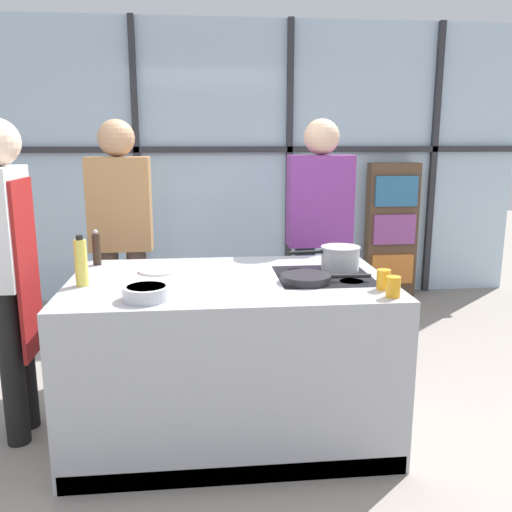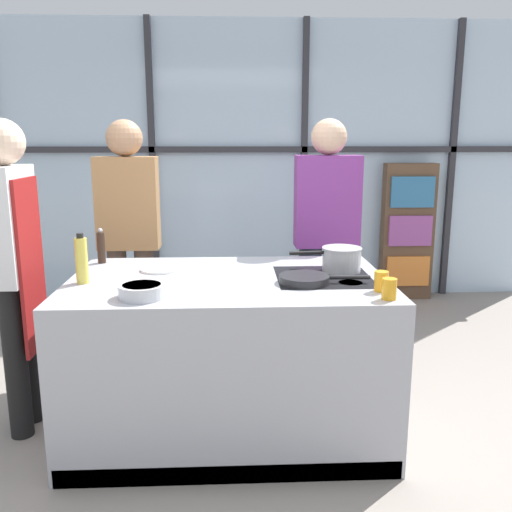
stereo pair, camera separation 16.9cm
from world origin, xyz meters
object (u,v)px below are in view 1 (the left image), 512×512
object	(u,v)px
juice_glass_far	(384,279)
pepper_grinder	(96,249)
oil_bottle	(81,262)
saucepan	(340,258)
chef	(9,259)
frying_pan	(307,278)
spectator_far_left	(121,230)
spectator_center_left	(319,228)
juice_glass_near	(393,287)
mixing_bowl	(146,292)
white_plate	(159,271)

from	to	relation	value
juice_glass_far	pepper_grinder	bearing A→B (deg)	155.54
oil_bottle	saucepan	bearing A→B (deg)	7.88
chef	frying_pan	distance (m)	1.59
spectator_far_left	oil_bottle	distance (m)	0.98
spectator_center_left	saucepan	distance (m)	0.79
chef	spectator_far_left	world-z (taller)	spectator_far_left
spectator_far_left	oil_bottle	bearing A→B (deg)	86.06
oil_bottle	juice_glass_near	world-z (taller)	oil_bottle
spectator_center_left	oil_bottle	world-z (taller)	spectator_center_left
oil_bottle	mixing_bowl	bearing A→B (deg)	-38.84
chef	juice_glass_near	xyz separation A→B (m)	(1.94, -0.50, -0.07)
white_plate	spectator_center_left	bearing A→B (deg)	33.33
frying_pan	mixing_bowl	bearing A→B (deg)	-164.19
chef	pepper_grinder	xyz separation A→B (m)	(0.39, 0.35, -0.02)
spectator_far_left	oil_bottle	xyz separation A→B (m)	(-0.07, -0.98, -0.00)
white_plate	juice_glass_far	size ratio (longest dim) A/B	2.22
spectator_far_left	juice_glass_near	distance (m)	1.99
pepper_grinder	mixing_bowl	bearing A→B (deg)	-64.42
white_plate	juice_glass_far	world-z (taller)	juice_glass_far
spectator_far_left	mixing_bowl	size ratio (longest dim) A/B	7.86
white_plate	oil_bottle	xyz separation A→B (m)	(-0.37, -0.26, 0.12)
mixing_bowl	pepper_grinder	distance (m)	0.85
chef	mixing_bowl	bearing A→B (deg)	61.21
white_plate	saucepan	bearing A→B (deg)	-3.63
chef	frying_pan	size ratio (longest dim) A/B	3.63
chef	mixing_bowl	xyz separation A→B (m)	(0.76, -0.42, -0.09)
white_plate	mixing_bowl	bearing A→B (deg)	-91.85
mixing_bowl	pepper_grinder	xyz separation A→B (m)	(-0.37, 0.76, 0.06)
spectator_far_left	mixing_bowl	bearing A→B (deg)	102.79
spectator_far_left	white_plate	size ratio (longest dim) A/B	7.84
saucepan	spectator_center_left	bearing A→B (deg)	86.37
mixing_bowl	oil_bottle	bearing A→B (deg)	141.16
pepper_grinder	frying_pan	bearing A→B (deg)	-24.08
chef	frying_pan	bearing A→B (deg)	83.37
oil_bottle	pepper_grinder	distance (m)	0.48
spectator_far_left	juice_glass_near	xyz separation A→B (m)	(1.47, -1.35, -0.08)
spectator_center_left	juice_glass_far	xyz separation A→B (m)	(0.07, -1.21, -0.07)
spectator_center_left	oil_bottle	size ratio (longest dim) A/B	6.68
spectator_far_left	saucepan	distance (m)	1.56
white_plate	frying_pan	bearing A→B (deg)	-21.45
saucepan	oil_bottle	bearing A→B (deg)	-172.12
chef	spectator_center_left	distance (m)	2.05
saucepan	white_plate	bearing A→B (deg)	176.37
spectator_center_left	frying_pan	distance (m)	1.08
frying_pan	saucepan	bearing A→B (deg)	46.12
oil_bottle	juice_glass_far	xyz separation A→B (m)	(1.54, -0.23, -0.07)
white_plate	pepper_grinder	xyz separation A→B (m)	(-0.38, 0.21, 0.09)
chef	spectator_center_left	xyz separation A→B (m)	(1.87, 0.85, -0.00)
saucepan	spectator_far_left	bearing A→B (deg)	149.79
juice_glass_near	juice_glass_far	size ratio (longest dim) A/B	1.00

